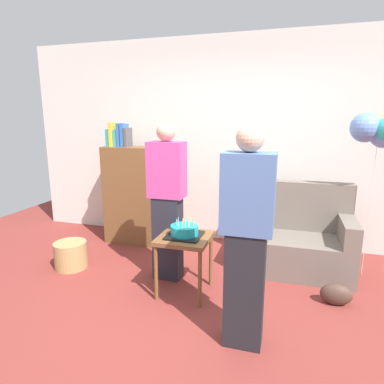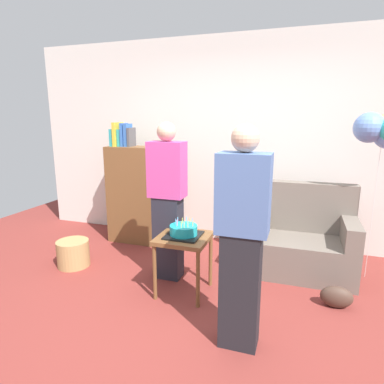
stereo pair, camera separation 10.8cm
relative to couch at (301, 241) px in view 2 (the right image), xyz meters
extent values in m
plane|color=maroon|center=(-0.85, -1.32, -0.34)|extent=(8.00, 8.00, 0.00)
cube|color=silver|center=(-0.85, 0.73, 1.01)|extent=(6.00, 0.10, 2.70)
cube|color=#6B6056|center=(0.00, -0.06, -0.14)|extent=(1.10, 0.70, 0.40)
cube|color=#6B6056|center=(0.00, 0.21, 0.34)|extent=(1.10, 0.16, 0.56)
cube|color=#6B6056|center=(-0.47, -0.06, 0.18)|extent=(0.16, 0.70, 0.24)
cube|color=#6B6056|center=(0.47, -0.06, 0.18)|extent=(0.16, 0.70, 0.24)
cube|color=brown|center=(-2.12, 0.25, 0.31)|extent=(0.80, 0.36, 1.30)
cube|color=teal|center=(-2.44, 0.25, 1.07)|extent=(0.04, 0.24, 0.22)
cube|color=gold|center=(-2.39, 0.25, 1.11)|extent=(0.04, 0.24, 0.31)
cube|color=teal|center=(-2.35, 0.25, 1.07)|extent=(0.04, 0.18, 0.22)
cube|color=#3366B7|center=(-2.30, 0.25, 1.11)|extent=(0.04, 0.18, 0.30)
cube|color=#3366B7|center=(-2.25, 0.25, 1.11)|extent=(0.05, 0.17, 0.29)
cube|color=#4C4C51|center=(-2.20, 0.25, 1.08)|extent=(0.03, 0.19, 0.24)
cube|color=brown|center=(-1.07, -0.87, 0.22)|extent=(0.48, 0.48, 0.04)
cylinder|color=brown|center=(-1.28, -1.08, -0.07)|extent=(0.04, 0.04, 0.54)
cylinder|color=brown|center=(-0.86, -1.08, -0.07)|extent=(0.04, 0.04, 0.54)
cylinder|color=brown|center=(-1.28, -0.66, -0.07)|extent=(0.04, 0.04, 0.54)
cylinder|color=brown|center=(-0.86, -0.66, -0.07)|extent=(0.04, 0.04, 0.54)
cube|color=black|center=(-1.07, -0.87, 0.24)|extent=(0.32, 0.32, 0.02)
cylinder|color=teal|center=(-1.07, -0.87, 0.30)|extent=(0.26, 0.26, 0.09)
cylinder|color=#F2CC4C|center=(-0.97, -0.87, 0.37)|extent=(0.01, 0.01, 0.05)
cylinder|color=#66B2E5|center=(-0.99, -0.82, 0.37)|extent=(0.01, 0.01, 0.06)
cylinder|color=#F2CC4C|center=(-1.03, -0.80, 0.37)|extent=(0.01, 0.01, 0.06)
cylinder|color=#66B2E5|center=(-1.07, -0.78, 0.37)|extent=(0.01, 0.01, 0.06)
cylinder|color=#F2CC4C|center=(-1.10, -0.81, 0.37)|extent=(0.01, 0.01, 0.05)
cylinder|color=#66B2E5|center=(-1.14, -0.82, 0.37)|extent=(0.01, 0.01, 0.06)
cylinder|color=#66B2E5|center=(-1.14, -0.87, 0.37)|extent=(0.01, 0.01, 0.06)
cylinder|color=#EA668C|center=(-1.12, -0.90, 0.37)|extent=(0.01, 0.01, 0.06)
cylinder|color=#66B2E5|center=(-1.11, -0.93, 0.37)|extent=(0.01, 0.01, 0.06)
cylinder|color=#F2CC4C|center=(-1.06, -0.94, 0.37)|extent=(0.01, 0.01, 0.06)
cylinder|color=#F2CC4C|center=(-1.04, -0.92, 0.37)|extent=(0.01, 0.01, 0.06)
cylinder|color=#F2CC4C|center=(-1.01, -0.90, 0.37)|extent=(0.01, 0.01, 0.05)
cube|color=#23232D|center=(-1.33, -0.61, 0.10)|extent=(0.28, 0.20, 0.88)
cube|color=#C6428E|center=(-1.33, -0.61, 0.82)|extent=(0.36, 0.22, 0.56)
sphere|color=#D1A889|center=(-1.33, -0.61, 1.19)|extent=(0.19, 0.19, 0.19)
cube|color=black|center=(-0.42, -1.45, 0.10)|extent=(0.28, 0.20, 0.88)
cube|color=#4C6BA3|center=(-0.42, -1.45, 0.82)|extent=(0.36, 0.22, 0.56)
sphere|color=#D1A889|center=(-0.42, -1.45, 1.19)|extent=(0.19, 0.19, 0.19)
cylinder|color=#A88451|center=(-2.47, -0.72, -0.19)|extent=(0.36, 0.36, 0.30)
ellipsoid|color=#473328|center=(0.32, -0.69, -0.24)|extent=(0.28, 0.14, 0.20)
cylinder|color=silver|center=(0.67, 0.04, 0.43)|extent=(0.00, 0.00, 1.55)
sphere|color=#668ED6|center=(0.55, 0.03, 1.23)|extent=(0.30, 0.30, 0.30)
camera|label=1|loc=(-0.16, -3.66, 1.32)|focal=30.80mm
camera|label=2|loc=(-0.06, -3.63, 1.32)|focal=30.80mm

